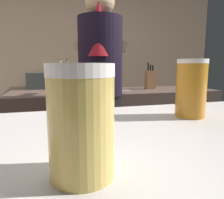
# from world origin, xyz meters

# --- Properties ---
(wall_back) EXTENTS (5.20, 0.10, 2.70)m
(wall_back) POSITION_xyz_m (0.00, 2.20, 1.35)
(wall_back) COLOR #8C745A
(wall_back) RESTS_ON ground
(prep_counter) EXTENTS (2.10, 0.60, 0.92)m
(prep_counter) POSITION_xyz_m (0.35, 0.66, 0.46)
(prep_counter) COLOR #4D3A33
(prep_counter) RESTS_ON ground
(back_shelf) EXTENTS (0.97, 0.36, 1.08)m
(back_shelf) POSITION_xyz_m (-0.16, 1.92, 0.54)
(back_shelf) COLOR #353835
(back_shelf) RESTS_ON ground
(bartender) EXTENTS (0.50, 0.55, 1.75)m
(bartender) POSITION_xyz_m (0.09, 0.20, 1.02)
(bartender) COLOR #363637
(bartender) RESTS_ON ground
(knife_block) EXTENTS (0.10, 0.08, 0.29)m
(knife_block) POSITION_xyz_m (0.76, 0.71, 1.03)
(knife_block) COLOR brown
(knife_block) RESTS_ON prep_counter
(mixing_bowl) EXTENTS (0.18, 0.18, 0.05)m
(mixing_bowl) POSITION_xyz_m (-0.07, 0.72, 0.95)
(mixing_bowl) COLOR #CE4A2B
(mixing_bowl) RESTS_ON prep_counter
(chefs_knife) EXTENTS (0.24, 0.05, 0.01)m
(chefs_knife) POSITION_xyz_m (0.37, 0.61, 0.93)
(chefs_knife) COLOR silver
(chefs_knife) RESTS_ON prep_counter
(pint_glass_near) EXTENTS (0.08, 0.08, 0.13)m
(pint_glass_near) POSITION_xyz_m (-0.23, -1.17, 1.11)
(pint_glass_near) COLOR #D2B357
(pint_glass_near) RESTS_ON bar_counter
(pint_glass_far) EXTENTS (0.07, 0.07, 0.14)m
(pint_glass_far) POSITION_xyz_m (0.07, -0.95, 1.12)
(pint_glass_far) COLOR orange
(pint_glass_far) RESTS_ON bar_counter
(bottle_vinegar) EXTENTS (0.06, 0.06, 0.20)m
(bottle_vinegar) POSITION_xyz_m (-0.15, 1.91, 1.15)
(bottle_vinegar) COLOR #D1C289
(bottle_vinegar) RESTS_ON back_shelf
(bottle_hot_sauce) EXTENTS (0.06, 0.06, 0.19)m
(bottle_hot_sauce) POSITION_xyz_m (-0.07, 1.85, 1.15)
(bottle_hot_sauce) COLOR #50893C
(bottle_hot_sauce) RESTS_ON back_shelf
(bottle_soy) EXTENTS (0.05, 0.05, 0.21)m
(bottle_soy) POSITION_xyz_m (0.21, 1.86, 1.16)
(bottle_soy) COLOR black
(bottle_soy) RESTS_ON back_shelf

